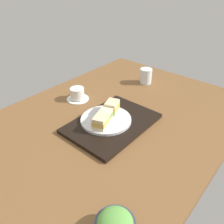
{
  "coord_description": "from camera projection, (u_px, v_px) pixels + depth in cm",
  "views": [
    {
      "loc": [
        -69.38,
        -59.59,
        63.95
      ],
      "look_at": [
        -0.26,
        -0.55,
        5.0
      ],
      "focal_mm": 37.2,
      "sensor_mm": 36.0,
      "label": 1
    }
  ],
  "objects": [
    {
      "name": "ground_plane",
      "position": [
        111.0,
        123.0,
        1.12
      ],
      "size": [
        140.0,
        100.0,
        3.0
      ],
      "primitive_type": "cube",
      "color": "brown"
    },
    {
      "name": "serving_tray",
      "position": [
        112.0,
        123.0,
        1.08
      ],
      "size": [
        41.4,
        29.1,
        1.8
      ],
      "primitive_type": "cube",
      "color": "black",
      "rests_on": "ground_plane"
    },
    {
      "name": "sandwich_plate",
      "position": [
        107.0,
        120.0,
        1.07
      ],
      "size": [
        23.58,
        23.58,
        1.24
      ],
      "primitive_type": "cylinder",
      "color": "silver",
      "rests_on": "serving_tray"
    },
    {
      "name": "sandwich_near",
      "position": [
        101.0,
        121.0,
        1.01
      ],
      "size": [
        8.72,
        7.75,
        5.27
      ],
      "color": "beige",
      "rests_on": "sandwich_plate"
    },
    {
      "name": "sandwich_middle",
      "position": [
        107.0,
        115.0,
        1.06
      ],
      "size": [
        8.52,
        7.73,
        4.71
      ],
      "color": "beige",
      "rests_on": "sandwich_plate"
    },
    {
      "name": "sandwich_far",
      "position": [
        112.0,
        107.0,
        1.1
      ],
      "size": [
        8.53,
        7.5,
        5.78
      ],
      "color": "beige",
      "rests_on": "sandwich_plate"
    },
    {
      "name": "coffee_cup",
      "position": [
        77.0,
        94.0,
        1.27
      ],
      "size": [
        12.23,
        12.18,
        6.76
      ],
      "color": "white",
      "rests_on": "ground_plane"
    },
    {
      "name": "drinking_glass",
      "position": [
        146.0,
        76.0,
        1.44
      ],
      "size": [
        7.42,
        7.42,
        9.21
      ],
      "primitive_type": "cylinder",
      "color": "silver",
      "rests_on": "ground_plane"
    }
  ]
}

